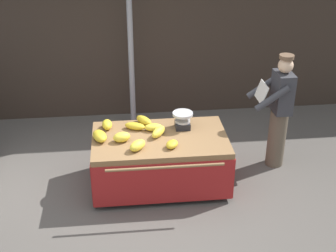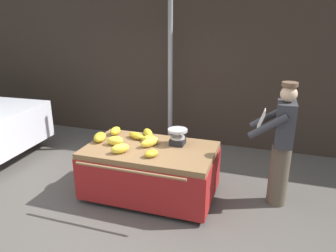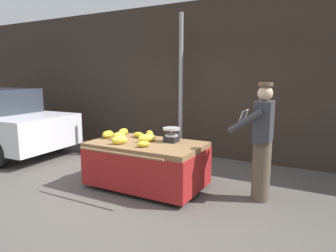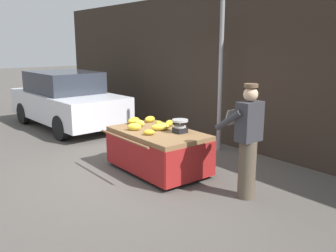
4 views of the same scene
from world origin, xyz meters
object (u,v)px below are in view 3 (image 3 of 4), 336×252
(banana_bunch_0, at_px, (123,132))
(banana_bunch_1, at_px, (150,134))
(street_pole, at_px, (181,88))
(banana_bunch_6, at_px, (139,135))
(banana_bunch_8, at_px, (149,137))
(banana_bunch_5, at_px, (143,144))
(banana_bunch_7, at_px, (119,140))
(weighing_scale, at_px, (171,135))
(banana_bunch_4, at_px, (119,136))
(banana_bunch_3, at_px, (108,134))
(vendor_person, at_px, (261,142))
(banana_bunch_2, at_px, (147,138))
(banana_cart, at_px, (147,154))

(banana_bunch_0, xyz_separation_m, banana_bunch_1, (0.51, 0.08, -0.00))
(street_pole, xyz_separation_m, banana_bunch_6, (-0.02, -1.60, -0.76))
(banana_bunch_8, bearing_deg, banana_bunch_5, -67.39)
(banana_bunch_5, relative_size, banana_bunch_6, 0.69)
(banana_bunch_1, xyz_separation_m, banana_bunch_6, (-0.13, -0.14, -0.01))
(banana_bunch_1, distance_m, banana_bunch_7, 0.71)
(street_pole, height_order, banana_bunch_0, street_pole)
(banana_bunch_0, bearing_deg, banana_bunch_1, 8.56)
(weighing_scale, distance_m, banana_bunch_4, 0.89)
(banana_bunch_4, xyz_separation_m, banana_bunch_7, (0.20, -0.24, -0.00))
(banana_bunch_4, bearing_deg, banana_bunch_7, -50.47)
(banana_bunch_0, relative_size, banana_bunch_1, 0.77)
(banana_bunch_3, xyz_separation_m, banana_bunch_4, (0.29, -0.07, 0.00))
(banana_bunch_4, bearing_deg, banana_bunch_8, 30.25)
(street_pole, distance_m, banana_bunch_0, 1.75)
(street_pole, height_order, weighing_scale, street_pole)
(banana_bunch_6, height_order, banana_bunch_7, banana_bunch_7)
(banana_bunch_0, xyz_separation_m, banana_bunch_7, (0.39, -0.62, 0.00))
(banana_bunch_0, distance_m, banana_bunch_3, 0.33)
(street_pole, height_order, vendor_person, street_pole)
(banana_bunch_7, bearing_deg, banana_bunch_2, 48.48)
(banana_bunch_1, relative_size, banana_bunch_5, 1.48)
(street_pole, bearing_deg, banana_bunch_3, -104.96)
(banana_bunch_2, bearing_deg, banana_cart, -65.25)
(banana_bunch_6, distance_m, banana_bunch_8, 0.26)
(banana_bunch_6, relative_size, banana_bunch_8, 1.20)
(banana_bunch_3, distance_m, banana_bunch_6, 0.54)
(street_pole, distance_m, banana_bunch_8, 1.84)
(banana_cart, relative_size, banana_bunch_0, 8.05)
(banana_bunch_6, bearing_deg, banana_bunch_3, -151.94)
(weighing_scale, xyz_separation_m, banana_bunch_5, (-0.21, -0.51, -0.07))
(banana_bunch_5, bearing_deg, banana_bunch_3, 162.52)
(street_pole, xyz_separation_m, banana_bunch_1, (0.11, -1.46, -0.75))
(street_pole, relative_size, banana_bunch_3, 10.38)
(banana_bunch_4, xyz_separation_m, banana_bunch_6, (0.19, 0.32, -0.02))
(street_pole, height_order, banana_bunch_6, street_pole)
(street_pole, height_order, banana_bunch_2, street_pole)
(vendor_person, bearing_deg, weighing_scale, -175.33)
(banana_bunch_2, relative_size, banana_bunch_3, 0.97)
(banana_bunch_7, xyz_separation_m, banana_bunch_8, (0.24, 0.49, -0.01))
(banana_bunch_4, bearing_deg, banana_bunch_0, 116.83)
(vendor_person, bearing_deg, banana_bunch_0, -179.54)
(banana_bunch_5, distance_m, vendor_person, 1.72)
(banana_bunch_7, height_order, banana_bunch_8, banana_bunch_7)
(banana_bunch_1, relative_size, banana_bunch_6, 1.02)
(banana_bunch_3, bearing_deg, banana_bunch_0, 73.60)
(street_pole, distance_m, banana_bunch_2, 1.99)
(banana_bunch_0, bearing_deg, banana_cart, -24.77)
(street_pole, bearing_deg, vendor_person, -36.72)
(banana_bunch_0, xyz_separation_m, banana_bunch_3, (-0.09, -0.32, 0.00))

